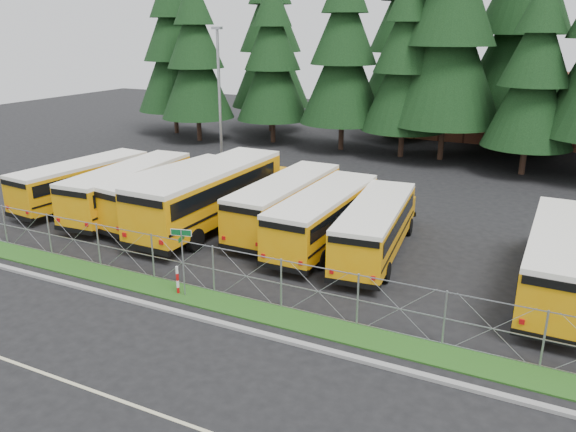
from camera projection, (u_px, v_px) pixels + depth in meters
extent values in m
plane|color=black|center=(249.00, 287.00, 22.89)|extent=(120.00, 120.00, 0.00)
cube|color=gray|center=(206.00, 319.00, 20.23)|extent=(50.00, 0.25, 0.12)
cube|color=#1C4915|center=(226.00, 304.00, 21.43)|extent=(50.00, 1.40, 0.06)
cube|color=beige|center=(109.00, 397.00, 16.07)|extent=(50.00, 0.12, 0.01)
cube|color=brown|center=(512.00, 106.00, 53.49)|extent=(22.00, 10.00, 6.00)
cylinder|color=#989AA0|center=(183.00, 264.00, 21.66)|extent=(0.06, 0.06, 2.80)
cube|color=#0B5323|center=(181.00, 233.00, 21.25)|extent=(0.78, 0.22, 0.22)
cube|color=white|center=(181.00, 233.00, 21.25)|extent=(0.82, 0.22, 0.26)
cube|color=#0B5323|center=(181.00, 238.00, 21.33)|extent=(0.16, 0.54, 0.18)
cylinder|color=#B20C0C|center=(178.00, 280.00, 22.09)|extent=(0.11, 0.11, 1.20)
cylinder|color=#989AA0|center=(220.00, 103.00, 39.51)|extent=(0.20, 0.20, 10.00)
cube|color=#989AA0|center=(217.00, 28.00, 37.90)|extent=(0.70, 0.35, 0.18)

